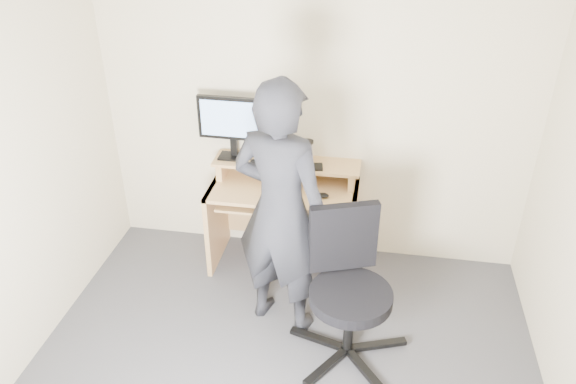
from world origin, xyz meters
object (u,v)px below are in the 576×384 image
(monitor, at_px, (232,122))
(desk, at_px, (285,204))
(office_chair, at_px, (348,282))
(person, at_px, (280,211))

(monitor, bearing_deg, desk, -7.95)
(desk, distance_m, office_chair, 1.14)
(desk, relative_size, person, 0.63)
(monitor, bearing_deg, person, -55.68)
(desk, bearing_deg, office_chair, -58.39)
(office_chair, xyz_separation_m, person, (-0.50, 0.21, 0.38))
(monitor, xyz_separation_m, person, (0.54, -0.83, -0.27))
(monitor, height_order, office_chair, monitor)
(person, bearing_deg, office_chair, 174.42)
(desk, relative_size, monitor, 2.15)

